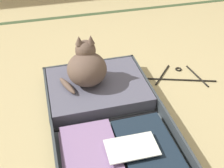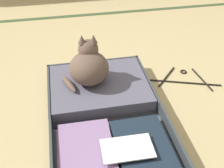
# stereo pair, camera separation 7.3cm
# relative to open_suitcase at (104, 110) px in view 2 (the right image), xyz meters

# --- Properties ---
(ground_plane) EXTENTS (10.00, 10.00, 0.00)m
(ground_plane) POSITION_rel_open_suitcase_xyz_m (0.08, -0.05, -0.04)
(ground_plane) COLOR tan
(tatami_border) EXTENTS (4.80, 0.05, 0.00)m
(tatami_border) POSITION_rel_open_suitcase_xyz_m (0.08, 1.30, -0.04)
(tatami_border) COLOR #394D2D
(tatami_border) RESTS_ON ground_plane
(open_suitcase) EXTENTS (0.57, 0.93, 0.09)m
(open_suitcase) POSITION_rel_open_suitcase_xyz_m (0.00, 0.00, 0.00)
(open_suitcase) COLOR #353C40
(open_suitcase) RESTS_ON ground_plane
(black_cat) EXTENTS (0.28, 0.25, 0.27)m
(black_cat) POSITION_rel_open_suitcase_xyz_m (-0.05, 0.20, 0.15)
(black_cat) COLOR brown
(black_cat) RESTS_ON open_suitcase
(clothes_hanger) EXTENTS (0.41, 0.28, 0.01)m
(clothes_hanger) POSITION_rel_open_suitcase_xyz_m (0.54, 0.22, -0.03)
(clothes_hanger) COLOR black
(clothes_hanger) RESTS_ON ground_plane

